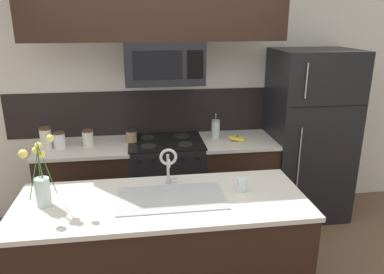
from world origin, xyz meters
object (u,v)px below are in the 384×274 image
(storage_jar_short, at_px, (88,138))
(french_press, at_px, (216,129))
(banana_bunch, at_px, (237,139))
(storage_jar_medium, at_px, (59,140))
(storage_jar_squat, at_px, (131,136))
(refrigerator, at_px, (308,135))
(storage_jar_tall, at_px, (46,138))
(sink_faucet, at_px, (168,162))
(flower_vase, at_px, (42,184))
(drinking_glass, at_px, (242,184))
(microwave, at_px, (164,63))
(stove_range, at_px, (167,182))

(storage_jar_short, xyz_separation_m, french_press, (1.30, 0.06, 0.02))
(french_press, bearing_deg, banana_bunch, -29.94)
(storage_jar_medium, relative_size, storage_jar_squat, 1.21)
(refrigerator, relative_size, storage_jar_medium, 11.18)
(storage_jar_tall, xyz_separation_m, sink_faucet, (1.11, -1.02, 0.09))
(flower_vase, bearing_deg, storage_jar_squat, 65.53)
(sink_faucet, relative_size, drinking_glass, 2.98)
(refrigerator, height_order, storage_jar_medium, refrigerator)
(flower_vase, bearing_deg, banana_bunch, 35.06)
(microwave, height_order, banana_bunch, microwave)
(storage_jar_medium, distance_m, french_press, 1.57)
(stove_range, relative_size, sink_faucet, 3.04)
(storage_jar_medium, xyz_separation_m, flower_vase, (0.12, -1.20, 0.07))
(storage_jar_tall, distance_m, flower_vase, 1.23)
(sink_faucet, xyz_separation_m, drinking_glass, (0.53, -0.16, -0.15))
(banana_bunch, height_order, drinking_glass, drinking_glass)
(stove_range, distance_m, drinking_glass, 1.38)
(refrigerator, height_order, flower_vase, refrigerator)
(refrigerator, xyz_separation_m, banana_bunch, (-0.81, -0.08, 0.02))
(storage_jar_tall, xyz_separation_m, flower_vase, (0.24, -1.20, 0.05))
(storage_jar_short, xyz_separation_m, drinking_glass, (1.24, -1.20, -0.03))
(storage_jar_short, relative_size, flower_vase, 0.34)
(storage_jar_short, xyz_separation_m, storage_jar_squat, (0.43, 0.04, -0.01))
(stove_range, height_order, drinking_glass, drinking_glass)
(drinking_glass, bearing_deg, french_press, 87.33)
(storage_jar_medium, distance_m, drinking_glass, 1.91)
(storage_jar_tall, distance_m, sink_faucet, 1.51)
(storage_jar_squat, relative_size, french_press, 0.50)
(storage_jar_medium, relative_size, banana_bunch, 0.85)
(refrigerator, bearing_deg, drinking_glass, -131.43)
(drinking_glass, bearing_deg, refrigerator, 48.57)
(storage_jar_tall, relative_size, banana_bunch, 1.12)
(stove_range, bearing_deg, microwave, -89.84)
(microwave, bearing_deg, banana_bunch, -3.02)
(stove_range, xyz_separation_m, flower_vase, (-0.92, -1.23, 0.60))
(refrigerator, relative_size, flower_vase, 3.74)
(stove_range, xyz_separation_m, storage_jar_tall, (-1.17, -0.02, 0.56))
(storage_jar_short, relative_size, sink_faucet, 0.54)
(refrigerator, distance_m, french_press, 1.02)
(storage_jar_medium, relative_size, storage_jar_short, 1.00)
(refrigerator, xyz_separation_m, french_press, (-1.02, 0.04, 0.10))
(banana_bunch, bearing_deg, drinking_glass, -103.20)
(storage_jar_tall, bearing_deg, stove_range, 1.07)
(stove_range, relative_size, microwave, 1.25)
(sink_faucet, bearing_deg, refrigerator, 33.45)
(microwave, distance_m, banana_bunch, 1.08)
(microwave, bearing_deg, refrigerator, 1.52)
(microwave, distance_m, french_press, 0.89)
(stove_range, bearing_deg, sink_faucet, -93.05)
(banana_bunch, bearing_deg, flower_vase, -144.94)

